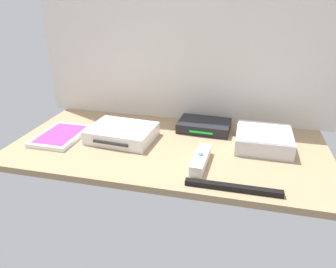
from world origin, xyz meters
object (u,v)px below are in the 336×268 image
at_px(mini_computer, 264,139).
at_px(network_router, 204,126).
at_px(game_console, 122,133).
at_px(sensor_bar, 233,188).
at_px(game_case, 61,136).
at_px(remote_wand, 201,160).

relative_size(mini_computer, network_router, 0.93).
height_order(game_console, mini_computer, mini_computer).
height_order(network_router, sensor_bar, network_router).
relative_size(game_console, network_router, 1.20).
xyz_separation_m(network_router, sensor_bar, (0.12, -0.35, -0.01)).
distance_m(game_case, remote_wand, 0.49).
xyz_separation_m(game_console, game_case, (-0.21, -0.04, -0.01)).
bearing_deg(game_case, sensor_bar, -16.21).
bearing_deg(mini_computer, network_router, 156.07).
height_order(remote_wand, sensor_bar, remote_wand).
bearing_deg(mini_computer, game_case, -172.24).
height_order(network_router, remote_wand, same).
bearing_deg(sensor_bar, game_case, 163.42).
height_order(game_console, remote_wand, game_console).
xyz_separation_m(mini_computer, network_router, (-0.20, 0.09, -0.01)).
distance_m(remote_wand, sensor_bar, 0.14).
relative_size(game_console, game_case, 1.16).
bearing_deg(remote_wand, sensor_bar, -45.24).
relative_size(game_console, sensor_bar, 0.92).
bearing_deg(game_console, mini_computer, 10.90).
bearing_deg(game_console, network_router, 32.95).
bearing_deg(game_console, sensor_bar, -25.11).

